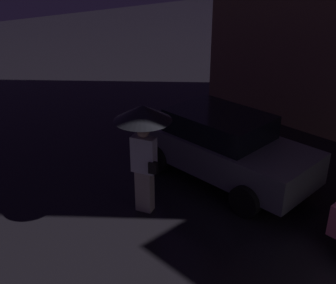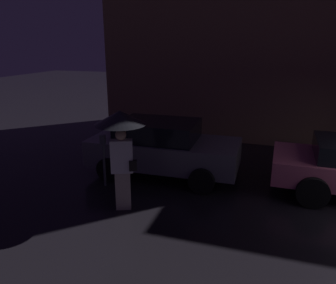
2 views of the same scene
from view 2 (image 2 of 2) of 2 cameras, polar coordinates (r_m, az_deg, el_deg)
parked_car_grey at (r=8.71m, az=-0.94°, el=-0.92°), size 3.95×1.88×1.48m
pedestrian_with_umbrella at (r=6.70m, az=-8.23°, el=1.44°), size 1.04×1.04×2.15m
parking_meter at (r=8.15m, az=-11.15°, el=-2.23°), size 0.12×0.10×1.32m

